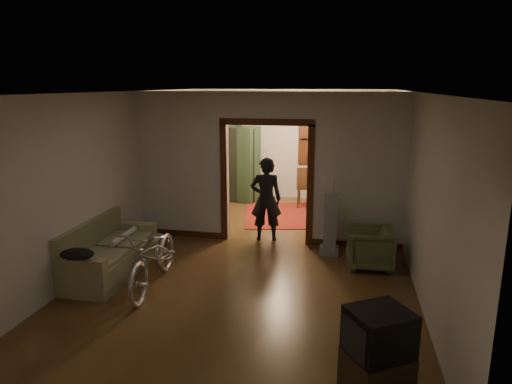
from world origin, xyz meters
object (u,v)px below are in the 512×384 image
(person, at_px, (266,199))
(locker, at_px, (239,164))
(sofa, at_px, (109,248))
(armchair, at_px, (369,248))
(desk, at_px, (336,188))
(bicycle, at_px, (154,256))

(person, xyz_separation_m, locker, (-1.20, 2.89, 0.15))
(sofa, xyz_separation_m, armchair, (4.01, 1.08, -0.09))
(sofa, distance_m, armchair, 4.16)
(sofa, xyz_separation_m, person, (2.13, 2.08, 0.38))
(person, bearing_deg, sofa, 32.36)
(locker, distance_m, desk, 2.52)
(sofa, bearing_deg, person, 44.49)
(bicycle, xyz_separation_m, armchair, (3.13, 1.37, -0.14))
(sofa, bearing_deg, bicycle, -17.82)
(sofa, height_order, person, person)
(person, bearing_deg, bicycle, 50.12)
(sofa, bearing_deg, locker, 79.50)
(person, height_order, desk, person)
(sofa, distance_m, desk, 6.17)
(desk, bearing_deg, bicycle, -110.35)
(sofa, distance_m, bicycle, 0.92)
(armchair, bearing_deg, desk, -174.05)
(locker, bearing_deg, armchair, -33.51)
(armchair, relative_size, desk, 0.72)
(armchair, bearing_deg, bicycle, -69.33)
(sofa, height_order, bicycle, bicycle)
(bicycle, xyz_separation_m, desk, (2.50, 5.44, -0.10))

